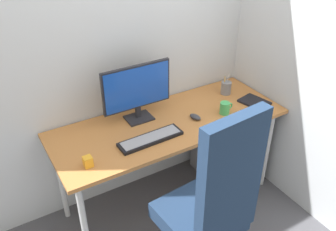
% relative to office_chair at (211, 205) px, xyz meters
% --- Properties ---
extents(ground_plane, '(8.00, 8.00, 0.00)m').
position_rel_office_chair_xyz_m(ground_plane, '(0.16, 0.73, -0.65)').
color(ground_plane, '#4C4C51').
extents(wall_back, '(3.38, 0.04, 2.80)m').
position_rel_office_chair_xyz_m(wall_back, '(0.16, 1.08, 0.75)').
color(wall_back, silver).
rests_on(wall_back, ground_plane).
extents(wall_side_right, '(0.04, 2.33, 2.80)m').
position_rel_office_chair_xyz_m(wall_side_right, '(1.04, 0.49, 0.75)').
color(wall_side_right, silver).
rests_on(wall_side_right, ground_plane).
extents(desk, '(1.69, 0.65, 0.75)m').
position_rel_office_chair_xyz_m(desk, '(0.16, 0.73, 0.03)').
color(desk, '#B27038').
rests_on(desk, ground_plane).
extents(office_chair, '(0.64, 0.65, 1.30)m').
position_rel_office_chair_xyz_m(office_chair, '(0.00, 0.00, 0.00)').
color(office_chair, black).
rests_on(office_chair, ground_plane).
extents(filing_cabinet, '(0.39, 0.52, 0.67)m').
position_rel_office_chair_xyz_m(filing_cabinet, '(0.75, 0.75, -0.32)').
color(filing_cabinet, slate).
rests_on(filing_cabinet, ground_plane).
extents(monitor, '(0.51, 0.15, 0.41)m').
position_rel_office_chair_xyz_m(monitor, '(-0.01, 0.88, 0.34)').
color(monitor, black).
rests_on(monitor, desk).
extents(keyboard, '(0.45, 0.14, 0.03)m').
position_rel_office_chair_xyz_m(keyboard, '(-0.06, 0.60, 0.11)').
color(keyboard, black).
rests_on(keyboard, desk).
extents(mouse, '(0.07, 0.10, 0.03)m').
position_rel_office_chair_xyz_m(mouse, '(0.34, 0.66, 0.12)').
color(mouse, '#333338').
rests_on(mouse, desk).
extents(pen_holder, '(0.08, 0.08, 0.17)m').
position_rel_office_chair_xyz_m(pen_holder, '(0.77, 0.85, 0.16)').
color(pen_holder, slate).
rests_on(pen_holder, desk).
extents(notebook, '(0.20, 0.24, 0.02)m').
position_rel_office_chair_xyz_m(notebook, '(0.86, 0.62, 0.11)').
color(notebook, black).
rests_on(notebook, desk).
extents(coffee_mug, '(0.11, 0.07, 0.09)m').
position_rel_office_chair_xyz_m(coffee_mug, '(0.57, 0.61, 0.15)').
color(coffee_mug, '#3FAD59').
rests_on(coffee_mug, desk).
extents(desk_clamp_accessory, '(0.05, 0.05, 0.07)m').
position_rel_office_chair_xyz_m(desk_clamp_accessory, '(-0.51, 0.55, 0.14)').
color(desk_clamp_accessory, orange).
rests_on(desk_clamp_accessory, desk).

